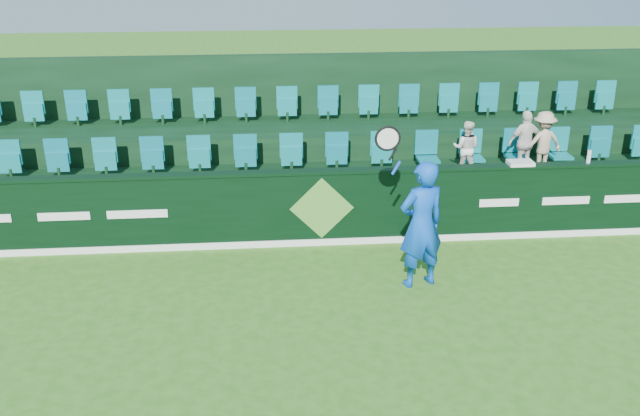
{
  "coord_description": "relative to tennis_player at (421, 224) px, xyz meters",
  "views": [
    {
      "loc": [
        -0.97,
        -7.32,
        5.28
      ],
      "look_at": [
        -0.12,
        2.8,
        1.15
      ],
      "focal_mm": 40.0,
      "sensor_mm": 36.0,
      "label": 1
    }
  ],
  "objects": [
    {
      "name": "seat_row_front",
      "position": [
        -1.37,
        3.14,
        0.08
      ],
      "size": [
        13.5,
        0.5,
        0.6
      ],
      "primitive_type": "cube",
      "color": "#0B6C77",
      "rests_on": "stand_tier_front"
    },
    {
      "name": "stand_rear",
      "position": [
        -1.37,
        5.08,
        0.2
      ],
      "size": [
        16.0,
        4.1,
        2.6
      ],
      "color": "black",
      "rests_on": "ground"
    },
    {
      "name": "stand_tier_back",
      "position": [
        -1.37,
        4.64,
        -0.37
      ],
      "size": [
        16.0,
        1.8,
        1.3
      ],
      "primitive_type": "cube",
      "color": "black",
      "rests_on": "ground"
    },
    {
      "name": "spectator_right",
      "position": [
        2.9,
        2.76,
        0.37
      ],
      "size": [
        0.82,
        0.55,
        1.19
      ],
      "primitive_type": "imported",
      "rotation": [
        0.0,
        0.0,
        3.29
      ],
      "color": "tan",
      "rests_on": "stand_tier_front"
    },
    {
      "name": "seat_row_back",
      "position": [
        -1.37,
        4.94,
        0.58
      ],
      "size": [
        13.5,
        0.5,
        0.6
      ],
      "primitive_type": "cube",
      "color": "#0B6C77",
      "rests_on": "stand_tier_back"
    },
    {
      "name": "drinks_bottle",
      "position": [
        3.28,
        1.64,
        0.44
      ],
      "size": [
        0.07,
        0.07,
        0.23
      ],
      "primitive_type": "cylinder",
      "color": "silver",
      "rests_on": "sponsor_hoarding"
    },
    {
      "name": "towel",
      "position": [
        2.08,
        1.64,
        0.36
      ],
      "size": [
        0.43,
        0.28,
        0.06
      ],
      "primitive_type": "cube",
      "color": "silver",
      "rests_on": "sponsor_hoarding"
    },
    {
      "name": "ground",
      "position": [
        -1.37,
        -2.36,
        -1.02
      ],
      "size": [
        60.0,
        60.0,
        0.0
      ],
      "primitive_type": "plane",
      "color": "#2E6217",
      "rests_on": "ground"
    },
    {
      "name": "tennis_player",
      "position": [
        0.0,
        0.0,
        0.0
      ],
      "size": [
        1.26,
        0.68,
        2.65
      ],
      "color": "blue",
      "rests_on": "ground"
    },
    {
      "name": "spectator_middle",
      "position": [
        2.56,
        2.76,
        0.39
      ],
      "size": [
        0.75,
        0.44,
        1.21
      ],
      "primitive_type": "imported",
      "rotation": [
        0.0,
        0.0,
        3.35
      ],
      "color": "white",
      "rests_on": "stand_tier_front"
    },
    {
      "name": "sponsor_hoarding",
      "position": [
        -1.37,
        1.64,
        -0.34
      ],
      "size": [
        16.0,
        0.25,
        1.35
      ],
      "color": "black",
      "rests_on": "ground"
    },
    {
      "name": "spectator_left",
      "position": [
        1.44,
        2.76,
        0.3
      ],
      "size": [
        0.62,
        0.55,
        1.04
      ],
      "primitive_type": "imported",
      "rotation": [
        0.0,
        0.0,
        2.75
      ],
      "color": "white",
      "rests_on": "stand_tier_front"
    },
    {
      "name": "stand_tier_front",
      "position": [
        -1.37,
        2.74,
        -0.62
      ],
      "size": [
        16.0,
        2.0,
        0.8
      ],
      "primitive_type": "cube",
      "color": "black",
      "rests_on": "ground"
    }
  ]
}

